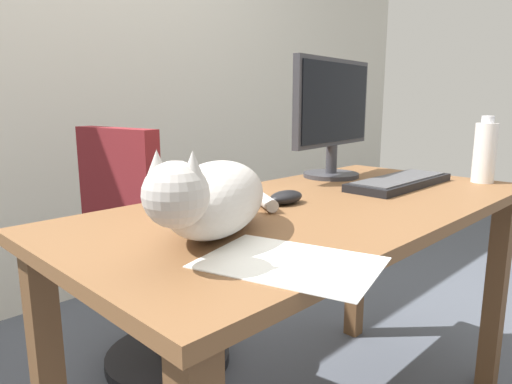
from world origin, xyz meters
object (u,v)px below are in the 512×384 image
object	(u,v)px
keyboard	(400,182)
water_bottle	(485,152)
monitor	(333,114)
cat	(214,197)
computer_mouse	(286,197)
office_chair	(154,269)

from	to	relation	value
keyboard	water_bottle	bearing A→B (deg)	-32.73
monitor	keyboard	distance (m)	0.34
cat	computer_mouse	size ratio (longest dim) A/B	4.87
monitor	keyboard	size ratio (longest dim) A/B	1.09
office_chair	water_bottle	xyz separation A→B (m)	(0.75, -0.87, 0.44)
monitor	keyboard	xyz separation A→B (m)	(0.01, -0.26, -0.21)
water_bottle	keyboard	bearing A→B (deg)	147.27
computer_mouse	cat	bearing A→B (deg)	-164.45
monitor	water_bottle	xyz separation A→B (m)	(0.27, -0.43, -0.12)
cat	water_bottle	distance (m)	1.06
monitor	computer_mouse	distance (m)	0.52
office_chair	water_bottle	size ratio (longest dim) A/B	4.17
office_chair	computer_mouse	size ratio (longest dim) A/B	8.45
office_chair	computer_mouse	distance (m)	0.71
cat	office_chair	bearing A→B (deg)	67.38
cat	computer_mouse	distance (m)	0.35
office_chair	water_bottle	bearing A→B (deg)	-49.08
monitor	keyboard	bearing A→B (deg)	-87.36
keyboard	water_bottle	size ratio (longest dim) A/B	1.97
office_chair	keyboard	size ratio (longest dim) A/B	2.11
office_chair	monitor	distance (m)	0.86
monitor	computer_mouse	world-z (taller)	monitor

